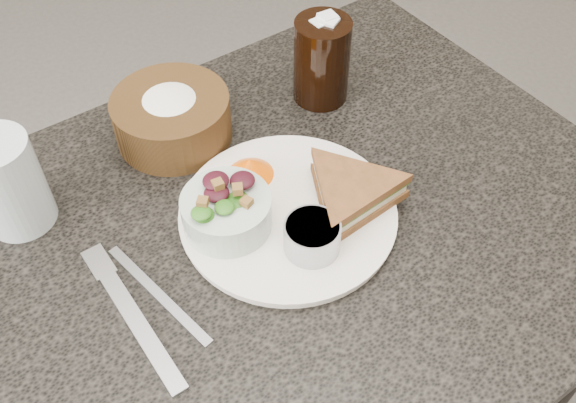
% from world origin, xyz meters
% --- Properties ---
extents(dining_table, '(1.00, 0.70, 0.75)m').
position_xyz_m(dining_table, '(0.00, 0.00, 0.38)').
color(dining_table, black).
rests_on(dining_table, floor).
extents(dinner_plate, '(0.27, 0.27, 0.01)m').
position_xyz_m(dinner_plate, '(0.06, 0.01, 0.76)').
color(dinner_plate, silver).
rests_on(dinner_plate, dining_table).
extents(sandwich, '(0.16, 0.16, 0.04)m').
position_xyz_m(sandwich, '(0.13, -0.03, 0.78)').
color(sandwich, brown).
rests_on(sandwich, dinner_plate).
extents(salad_bowl, '(0.12, 0.12, 0.06)m').
position_xyz_m(salad_bowl, '(-0.02, 0.04, 0.79)').
color(salad_bowl, '#A7B9AE').
rests_on(salad_bowl, dinner_plate).
extents(dressing_ramekin, '(0.08, 0.08, 0.04)m').
position_xyz_m(dressing_ramekin, '(0.05, -0.05, 0.78)').
color(dressing_ramekin, '#9DA0A7').
rests_on(dressing_ramekin, dinner_plate).
extents(orange_wedge, '(0.09, 0.09, 0.03)m').
position_xyz_m(orange_wedge, '(0.05, 0.09, 0.78)').
color(orange_wedge, '#F25800').
rests_on(orange_wedge, dinner_plate).
extents(fork, '(0.02, 0.20, 0.01)m').
position_xyz_m(fork, '(-0.17, -0.02, 0.75)').
color(fork, '#ADAFB2').
rests_on(fork, dining_table).
extents(knife, '(0.04, 0.18, 0.00)m').
position_xyz_m(knife, '(-0.13, -0.00, 0.75)').
color(knife, '#999DA3').
rests_on(knife, dining_table).
extents(bread_basket, '(0.16, 0.16, 0.09)m').
position_xyz_m(bread_basket, '(0.01, 0.23, 0.80)').
color(bread_basket, '#462E15').
rests_on(bread_basket, dining_table).
extents(cola_glass, '(0.09, 0.09, 0.14)m').
position_xyz_m(cola_glass, '(0.24, 0.18, 0.82)').
color(cola_glass, black).
rests_on(cola_glass, dining_table).
extents(water_glass, '(0.10, 0.10, 0.13)m').
position_xyz_m(water_glass, '(-0.22, 0.20, 0.81)').
color(water_glass, '#AFBEC6').
rests_on(water_glass, dining_table).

